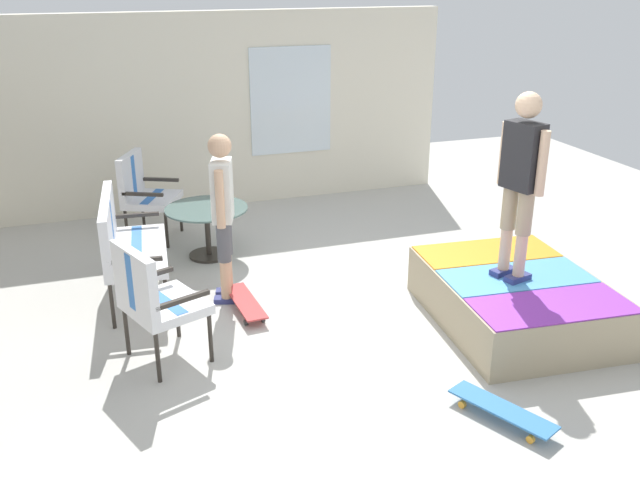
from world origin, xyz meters
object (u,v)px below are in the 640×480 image
object	(u,v)px
skate_ramp	(517,299)
person_watching	(223,207)
patio_bench	(123,240)
patio_table	(207,222)
person_skater	(521,174)
skateboard_by_bench	(245,302)
patio_chair_near_house	(142,189)
patio_chair_by_wall	(151,295)
skateboard_spare	(502,410)

from	to	relation	value
skate_ramp	person_watching	distance (m)	2.81
person_watching	patio_bench	bearing A→B (deg)	71.62
patio_table	person_skater	bearing A→B (deg)	-137.03
person_watching	person_skater	distance (m)	2.67
person_skater	skateboard_by_bench	distance (m)	2.73
patio_chair_near_house	patio_table	bearing A→B (deg)	-142.82
skate_ramp	person_watching	size ratio (longest dim) A/B	1.29
patio_chair_by_wall	skateboard_by_bench	world-z (taller)	patio_chair_by_wall
patio_table	skateboard_spare	size ratio (longest dim) A/B	1.11
skate_ramp	patio_bench	distance (m)	3.68
patio_table	skateboard_by_bench	xyz separation A→B (m)	(-1.42, -0.09, -0.32)
skateboard_by_bench	patio_bench	bearing A→B (deg)	58.91
patio_chair_near_house	person_skater	xyz separation A→B (m)	(-3.21, -2.86, 0.79)
patio_bench	patio_chair_near_house	bearing A→B (deg)	-11.41
patio_chair_near_house	skateboard_by_bench	distance (m)	2.37
person_skater	skateboard_by_bench	bearing A→B (deg)	65.16
person_watching	person_skater	xyz separation A→B (m)	(-1.31, -2.27, 0.46)
patio_bench	patio_table	world-z (taller)	patio_bench
person_skater	skateboard_spare	world-z (taller)	person_skater
person_watching	skateboard_by_bench	distance (m)	0.91
patio_chair_near_house	patio_table	distance (m)	1.02
patio_bench	patio_table	size ratio (longest dim) A/B	1.44
patio_chair_near_house	skateboard_by_bench	world-z (taller)	patio_chair_near_house
patio_chair_near_house	skate_ramp	bearing A→B (deg)	-137.34
patio_table	person_watching	distance (m)	1.23
person_watching	patio_chair_by_wall	bearing A→B (deg)	141.46
patio_chair_by_wall	person_skater	bearing A→B (deg)	-96.17
person_skater	skate_ramp	bearing A→B (deg)	-88.75
patio_bench	patio_chair_near_house	xyz separation A→B (m)	(1.60, -0.32, -0.00)
patio_chair_by_wall	skate_ramp	bearing A→B (deg)	-95.93
patio_chair_by_wall	skateboard_spare	distance (m)	2.78
patio_chair_by_wall	person_watching	bearing A→B (deg)	-38.54
patio_chair_near_house	patio_table	world-z (taller)	patio_chair_near_house
person_skater	skateboard_by_bench	world-z (taller)	person_skater
patio_bench	patio_chair_by_wall	size ratio (longest dim) A/B	1.27
patio_table	skateboard_by_bench	world-z (taller)	patio_table
patio_bench	patio_chair_near_house	world-z (taller)	same
skateboard_by_bench	skateboard_spare	distance (m)	2.62
skate_ramp	patio_table	bearing A→B (deg)	44.27
person_watching	skateboard_spare	world-z (taller)	person_watching
person_skater	skateboard_by_bench	xyz separation A→B (m)	(1.00, 2.17, -1.31)
skateboard_spare	patio_bench	bearing A→B (deg)	39.47
patio_chair_near_house	patio_chair_by_wall	world-z (taller)	same
patio_table	person_skater	size ratio (longest dim) A/B	0.55
patio_bench	person_skater	bearing A→B (deg)	-116.91
skateboard_spare	skateboard_by_bench	bearing A→B (deg)	30.84
person_watching	patio_table	bearing A→B (deg)	-1.07
skate_ramp	skateboard_spare	xyz separation A→B (m)	(-1.25, 0.93, -0.15)
skate_ramp	patio_bench	bearing A→B (deg)	63.85
patio_table	skateboard_spare	world-z (taller)	patio_table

